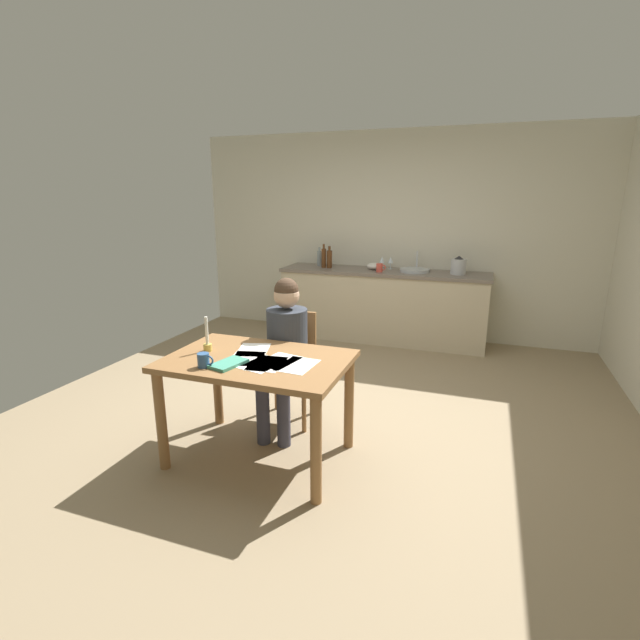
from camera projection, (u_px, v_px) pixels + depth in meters
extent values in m
cube|color=#937F60|center=(325.00, 414.00, 3.99)|extent=(5.20, 5.20, 0.04)
cube|color=beige|center=(391.00, 236.00, 6.01)|extent=(5.20, 0.12, 2.60)
cube|color=beige|center=(382.00, 307.00, 5.91)|extent=(2.55, 0.60, 0.86)
cube|color=#72665B|center=(384.00, 272.00, 5.79)|extent=(2.59, 0.64, 0.04)
cube|color=olive|center=(257.00, 361.00, 3.11)|extent=(1.22, 0.81, 0.04)
cylinder|color=olive|center=(161.00, 421.00, 3.07)|extent=(0.07, 0.07, 0.70)
cylinder|color=olive|center=(316.00, 450.00, 2.72)|extent=(0.07, 0.07, 0.70)
cylinder|color=olive|center=(217.00, 383.00, 3.70)|extent=(0.07, 0.07, 0.70)
cylinder|color=olive|center=(349.00, 402.00, 3.35)|extent=(0.07, 0.07, 0.70)
cube|color=olive|center=(289.00, 366.00, 3.72)|extent=(0.44, 0.44, 0.04)
cube|color=olive|center=(295.00, 334.00, 3.84)|extent=(0.36, 0.07, 0.40)
cylinder|color=olive|center=(263.00, 400.00, 3.66)|extent=(0.04, 0.04, 0.47)
cylinder|color=olive|center=(304.00, 405.00, 3.59)|extent=(0.04, 0.04, 0.47)
cylinder|color=olive|center=(276.00, 384.00, 3.98)|extent=(0.04, 0.04, 0.47)
cylinder|color=olive|center=(314.00, 388.00, 3.90)|extent=(0.04, 0.04, 0.47)
cylinder|color=#333842|center=(287.00, 340.00, 3.64)|extent=(0.35, 0.35, 0.50)
sphere|color=#D8AD8C|center=(286.00, 295.00, 3.55)|extent=(0.20, 0.20, 0.20)
sphere|color=#473323|center=(286.00, 290.00, 3.54)|extent=(0.19, 0.19, 0.19)
cylinder|color=#383847|center=(271.00, 377.00, 3.55)|extent=(0.17, 0.39, 0.13)
cylinder|color=#383847|center=(263.00, 415.00, 3.43)|extent=(0.10, 0.10, 0.45)
cylinder|color=#383847|center=(291.00, 379.00, 3.51)|extent=(0.17, 0.39, 0.13)
cylinder|color=#383847|center=(284.00, 417.00, 3.39)|extent=(0.10, 0.10, 0.45)
cylinder|color=#33598C|center=(203.00, 360.00, 2.94)|extent=(0.08, 0.08, 0.09)
torus|color=#33598C|center=(209.00, 360.00, 2.92)|extent=(0.06, 0.01, 0.06)
cylinder|color=gold|center=(208.00, 347.00, 3.25)|extent=(0.06, 0.06, 0.05)
cylinder|color=white|center=(207.00, 331.00, 3.22)|extent=(0.02, 0.02, 0.20)
cube|color=#419177|center=(229.00, 364.00, 2.98)|extent=(0.20, 0.27, 0.02)
cube|color=white|center=(297.00, 365.00, 2.98)|extent=(0.23, 0.31, 0.00)
cube|color=white|center=(279.00, 361.00, 3.05)|extent=(0.26, 0.33, 0.00)
cube|color=white|center=(253.00, 350.00, 3.28)|extent=(0.29, 0.34, 0.00)
cube|color=white|center=(267.00, 363.00, 3.01)|extent=(0.24, 0.32, 0.00)
cube|color=white|center=(246.00, 358.00, 3.10)|extent=(0.27, 0.33, 0.00)
cube|color=white|center=(263.00, 364.00, 3.00)|extent=(0.27, 0.33, 0.00)
cylinder|color=#B2B7BC|center=(415.00, 270.00, 5.65)|extent=(0.36, 0.36, 0.04)
cylinder|color=silver|center=(417.00, 261.00, 5.77)|extent=(0.02, 0.02, 0.24)
cylinder|color=#8C999E|center=(319.00, 259.00, 6.14)|extent=(0.06, 0.06, 0.19)
cylinder|color=#8C999E|center=(319.00, 249.00, 6.11)|extent=(0.03, 0.03, 0.05)
cylinder|color=#593319|center=(324.00, 258.00, 5.98)|extent=(0.06, 0.06, 0.24)
cylinder|color=#593319|center=(324.00, 246.00, 5.94)|extent=(0.03, 0.03, 0.06)
cylinder|color=#593319|center=(329.00, 259.00, 5.96)|extent=(0.07, 0.07, 0.22)
cylinder|color=#593319|center=(329.00, 248.00, 5.92)|extent=(0.03, 0.03, 0.06)
ellipsoid|color=white|center=(374.00, 266.00, 5.84)|extent=(0.19, 0.19, 0.09)
cylinder|color=#B7BABF|center=(458.00, 267.00, 5.47)|extent=(0.18, 0.18, 0.18)
cone|color=#262628|center=(459.00, 257.00, 5.44)|extent=(0.11, 0.11, 0.04)
cylinder|color=silver|center=(390.00, 269.00, 5.90)|extent=(0.06, 0.06, 0.00)
cylinder|color=silver|center=(390.00, 266.00, 5.89)|extent=(0.01, 0.01, 0.07)
cone|color=silver|center=(391.00, 260.00, 5.88)|extent=(0.07, 0.07, 0.08)
cylinder|color=silver|center=(382.00, 268.00, 5.94)|extent=(0.06, 0.06, 0.00)
cylinder|color=silver|center=(382.00, 265.00, 5.93)|extent=(0.01, 0.01, 0.07)
cone|color=silver|center=(382.00, 260.00, 5.91)|extent=(0.07, 0.07, 0.08)
cylinder|color=#D84C3F|center=(379.00, 268.00, 5.64)|extent=(0.08, 0.08, 0.10)
torus|color=#D84C3F|center=(383.00, 268.00, 5.63)|extent=(0.07, 0.01, 0.07)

